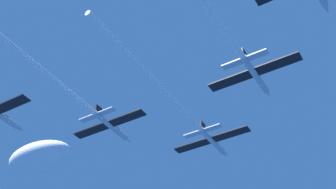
% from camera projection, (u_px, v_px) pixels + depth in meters
% --- Properties ---
extents(jet_lead, '(19.04, 54.92, 3.15)m').
position_uv_depth(jet_lead, '(181.00, 109.00, 98.67)').
color(jet_lead, '#B2BAC6').
extents(jet_left_wing, '(19.04, 57.63, 3.15)m').
position_uv_depth(jet_left_wing, '(64.00, 88.00, 95.51)').
color(jet_left_wing, '#B2BAC6').
extents(jet_right_wing, '(19.04, 55.21, 3.15)m').
position_uv_depth(jet_right_wing, '(222.00, 27.00, 80.78)').
color(jet_right_wing, '#B2BAC6').
extents(cloud_wispy, '(29.24, 16.08, 10.23)m').
position_uv_depth(cloud_wispy, '(40.00, 158.00, 179.54)').
color(cloud_wispy, white).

